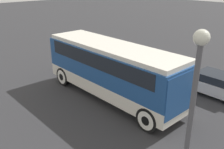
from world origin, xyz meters
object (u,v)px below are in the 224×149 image
parked_car_mid (220,85)px  lamp_post (194,93)px  tour_bus (113,67)px  parked_car_near (146,60)px

parked_car_mid → lamp_post: bearing=-72.3°
tour_bus → parked_car_mid: (4.04, 4.79, -1.24)m
parked_car_mid → parked_car_near: bearing=177.5°
tour_bus → parked_car_mid: bearing=49.9°
parked_car_near → lamp_post: 11.79m
parked_car_near → parked_car_mid: parked_car_near is taller
parked_car_near → lamp_post: size_ratio=0.89×
parked_car_near → lamp_post: bearing=-43.8°
tour_bus → lamp_post: 7.27m
tour_bus → parked_car_near: (-1.79, 5.05, -1.18)m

